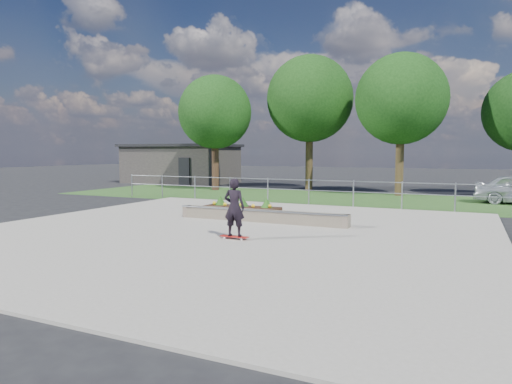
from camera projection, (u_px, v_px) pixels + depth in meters
ground at (229, 232)px, 13.63m from camera, size 120.00×120.00×0.00m
grass_verge at (330, 198)px, 23.55m from camera, size 30.00×8.00×0.02m
concrete_slab at (229, 231)px, 13.63m from camera, size 15.00×15.00×0.06m
fence at (309, 189)px, 20.33m from camera, size 20.06×0.06×1.20m
building at (181, 163)px, 35.64m from camera, size 8.40×5.40×3.00m
tree_far_left at (215, 112)px, 28.31m from camera, size 4.55×4.55×7.15m
tree_mid_left at (310, 99)px, 27.73m from camera, size 5.25×5.25×8.25m
tree_mid_right at (401, 99)px, 24.54m from camera, size 4.90×4.90×7.70m
grind_ledge at (261, 216)px, 15.28m from camera, size 6.00×0.44×0.43m
planter_bed at (241, 208)px, 17.45m from camera, size 3.00×1.20×0.61m
skateboarder at (234, 208)px, 12.17m from camera, size 0.80×0.45×1.64m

